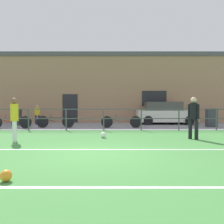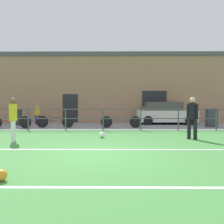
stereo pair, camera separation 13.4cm
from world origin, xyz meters
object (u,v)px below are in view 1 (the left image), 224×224
at_px(soccer_ball_match, 5,176).
at_px(trash_bin_1, 15,117).
at_px(player_striker, 13,117).
at_px(soccer_ball_spare, 102,135).
at_px(parked_car_red, 164,113).
at_px(bicycle_parked_2, 54,122).
at_px(trash_bin_0, 210,118).
at_px(spectator_child, 36,113).
at_px(bicycle_parked_3, 9,122).
at_px(bicycle_parked_0, 120,122).
at_px(player_goalkeeper, 192,115).

relative_size(soccer_ball_match, trash_bin_1, 0.21).
relative_size(player_striker, soccer_ball_spare, 6.95).
xyz_separation_m(parked_car_red, bicycle_parked_2, (-6.96, -2.69, -0.36)).
relative_size(parked_car_red, bicycle_parked_2, 1.82).
bearing_deg(trash_bin_0, soccer_ball_spare, -144.39).
distance_m(player_striker, trash_bin_0, 11.18).
bearing_deg(spectator_child, trash_bin_1, 9.36).
bearing_deg(bicycle_parked_3, player_striker, -66.01).
bearing_deg(soccer_ball_spare, bicycle_parked_0, 77.14).
bearing_deg(player_striker, soccer_ball_match, 3.87).
bearing_deg(trash_bin_0, parked_car_red, 137.88).
xyz_separation_m(spectator_child, trash_bin_1, (-1.16, -0.59, -0.20)).
height_order(parked_car_red, bicycle_parked_2, parked_car_red).
bearing_deg(trash_bin_1, parked_car_red, 5.93).
bearing_deg(soccer_ball_match, bicycle_parked_0, 75.47).
bearing_deg(soccer_ball_spare, bicycle_parked_2, 126.16).
distance_m(player_goalkeeper, spectator_child, 10.62).
bearing_deg(trash_bin_0, trash_bin_1, 174.88).
bearing_deg(bicycle_parked_3, parked_car_red, 18.07).
xyz_separation_m(parked_car_red, trash_bin_1, (-9.86, -1.02, -0.19)).
bearing_deg(trash_bin_1, bicycle_parked_2, -29.92).
xyz_separation_m(player_striker, bicycle_parked_3, (-2.06, 4.64, -0.56)).
relative_size(player_goalkeeper, soccer_ball_match, 7.62).
bearing_deg(bicycle_parked_0, parked_car_red, 40.71).
bearing_deg(player_goalkeeper, trash_bin_0, 97.33).
height_order(player_striker, trash_bin_1, player_striker).
distance_m(soccer_ball_spare, parked_car_red, 7.84).
bearing_deg(spectator_child, soccer_ball_match, 86.64).
xyz_separation_m(bicycle_parked_0, trash_bin_1, (-6.73, 1.67, 0.18)).
bearing_deg(parked_car_red, bicycle_parked_2, -158.85).
bearing_deg(soccer_ball_spare, spectator_child, 126.64).
distance_m(soccer_ball_match, soccer_ball_spare, 5.93).
bearing_deg(trash_bin_1, player_goalkeeper, -32.43).
xyz_separation_m(soccer_ball_spare, spectator_child, (-4.65, 6.26, 0.64)).
xyz_separation_m(bicycle_parked_0, bicycle_parked_3, (-6.27, -0.38, 0.01)).
bearing_deg(bicycle_parked_2, trash_bin_0, 3.54).
xyz_separation_m(spectator_child, parked_car_red, (8.69, 0.43, -0.02)).
relative_size(player_goalkeeper, bicycle_parked_0, 0.72).
bearing_deg(parked_car_red, soccer_ball_match, -114.47).
height_order(spectator_child, parked_car_red, parked_car_red).
xyz_separation_m(player_striker, trash_bin_0, (9.68, 5.59, -0.36)).
distance_m(bicycle_parked_0, bicycle_parked_3, 6.28).
relative_size(player_goalkeeper, bicycle_parked_2, 0.78).
bearing_deg(player_striker, bicycle_parked_0, 124.01).
distance_m(soccer_ball_match, trash_bin_1, 12.13).
bearing_deg(trash_bin_1, soccer_ball_spare, -44.23).
bearing_deg(trash_bin_1, soccer_ball_match, -69.66).
bearing_deg(spectator_child, bicycle_parked_0, 140.21).
relative_size(player_striker, soccer_ball_match, 7.43).
xyz_separation_m(bicycle_parked_2, trash_bin_0, (9.30, 0.58, 0.19)).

